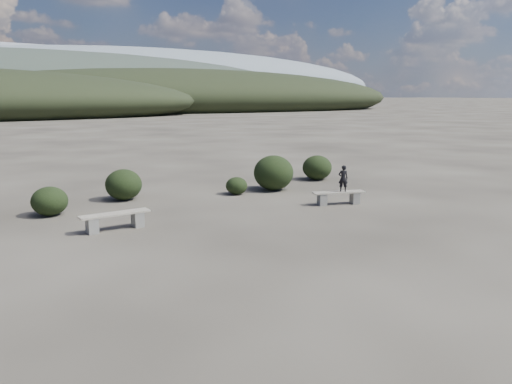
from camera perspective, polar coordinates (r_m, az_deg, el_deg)
ground at (r=11.58m, az=6.82°, el=-8.43°), size 1200.00×1200.00×0.00m
bench_left at (r=14.99m, az=-15.79°, el=-3.05°), size 2.05×0.66×0.50m
bench_right at (r=18.00m, az=9.42°, el=-0.53°), size 1.91×0.83×0.47m
seated_person at (r=17.94m, az=9.93°, el=1.55°), size 0.41×0.35×0.94m
shrub_a at (r=17.45m, az=-22.52°, el=-0.97°), size 1.15×1.15×0.94m
shrub_b at (r=19.15m, az=-14.89°, el=0.82°), size 1.34×1.34×1.15m
shrub_c at (r=19.59m, az=-2.24°, el=0.72°), size 0.85×0.85×0.68m
shrub_d at (r=20.43m, az=2.02°, el=2.21°), size 1.63×1.63×1.43m
shrub_e at (r=23.13m, az=7.00°, el=2.79°), size 1.35×1.35×1.12m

